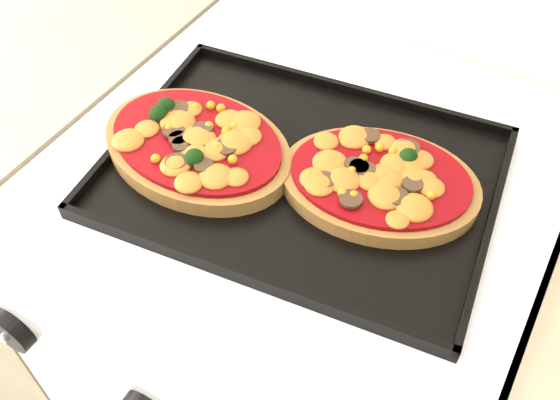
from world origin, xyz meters
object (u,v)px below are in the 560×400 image
Objects in this scene: pizza_left at (197,144)px; stove at (299,342)px; baking_tray at (301,171)px; pizza_right at (380,180)px.

stove is at bearing 27.84° from pizza_left.
pizza_left is (-0.12, -0.06, 0.48)m from stove.
baking_tray is 0.13m from pizza_left.
stove is 0.50m from pizza_left.
stove is 4.02× the size of pizza_right.
baking_tray is 1.96× the size of pizza_right.
pizza_left is 1.07× the size of pizza_right.
baking_tray is at bearing -167.60° from pizza_right.
baking_tray is (0.01, -0.02, 0.47)m from stove.
pizza_left reaches higher than pizza_right.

